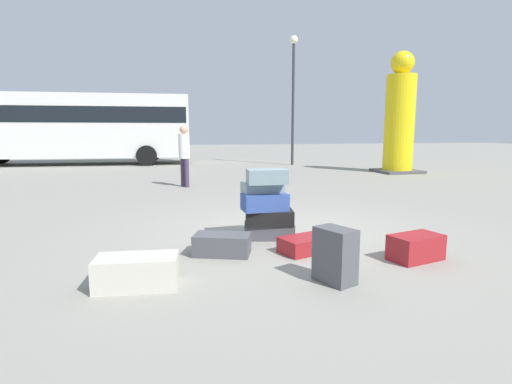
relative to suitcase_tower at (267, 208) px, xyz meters
name	(u,v)px	position (x,y,z in m)	size (l,w,h in m)	color
ground_plane	(283,232)	(0.34, 0.31, -0.45)	(80.00, 80.00, 0.00)	gray
suitcase_tower	(267,208)	(0.00, 0.00, 0.00)	(0.78, 0.55, 1.00)	#4C4C51
suitcase_maroon_upright_blue	(306,244)	(0.33, -0.73, -0.35)	(0.65, 0.39, 0.20)	maroon
suitcase_maroon_behind_tower	(416,247)	(1.50, -1.31, -0.30)	(0.63, 0.36, 0.31)	maroon
suitcase_charcoal_left_side	(222,244)	(-0.73, -0.61, -0.32)	(0.69, 0.37, 0.26)	#4C4C51
suitcase_charcoal_right_side	(335,255)	(0.26, -1.77, -0.17)	(0.26, 0.41, 0.56)	#4C4C51
suitcase_cream_white_trunk	(137,272)	(-1.69, -1.46, -0.29)	(0.79, 0.41, 0.31)	beige
person_bearded_onlooker	(184,151)	(-0.89, 5.71, 0.54)	(0.30, 0.32, 1.67)	#3F334C
yellow_dummy_statue	(400,120)	(7.00, 7.89, 1.50)	(1.49, 1.49, 4.36)	yellow
parked_bus	(69,124)	(-5.67, 14.39, 1.39)	(10.88, 3.15, 3.15)	silver
lamp_post	(293,81)	(4.23, 12.00, 3.29)	(0.36, 0.36, 5.66)	#333338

